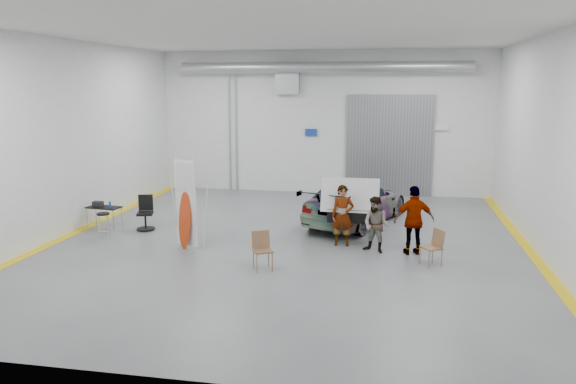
% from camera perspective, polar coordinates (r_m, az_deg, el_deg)
% --- Properties ---
extents(ground, '(16.00, 16.00, 0.00)m').
position_cam_1_polar(ground, '(16.68, 0.01, -5.20)').
color(ground, '#5C5F64').
rests_on(ground, ground).
extents(room_shell, '(14.02, 16.18, 6.01)m').
position_cam_1_polar(room_shell, '(18.18, 2.07, 9.17)').
color(room_shell, silver).
rests_on(room_shell, ground).
extents(sedan_car, '(3.70, 5.45, 1.46)m').
position_cam_1_polar(sedan_car, '(19.07, 6.90, -0.95)').
color(sedan_car, silver).
rests_on(sedan_car, ground).
extents(person_a, '(0.66, 0.45, 1.79)m').
position_cam_1_polar(person_a, '(16.30, 5.57, -2.39)').
color(person_a, '#825D47').
rests_on(person_a, ground).
extents(person_b, '(0.95, 0.86, 1.58)m').
position_cam_1_polar(person_b, '(15.80, 8.93, -3.30)').
color(person_b, slate).
rests_on(person_b, ground).
extents(person_c, '(1.20, 0.73, 1.92)m').
position_cam_1_polar(person_c, '(15.76, 12.70, -2.82)').
color(person_c, '#985132').
rests_on(person_c, ground).
extents(surfboard_display, '(0.72, 0.41, 2.70)m').
position_cam_1_polar(surfboard_display, '(16.07, -10.14, -1.97)').
color(surfboard_display, white).
rests_on(surfboard_display, ground).
extents(folding_chair_near, '(0.61, 0.65, 0.97)m').
position_cam_1_polar(folding_chair_near, '(14.31, -2.57, -6.71)').
color(folding_chair_near, brown).
rests_on(folding_chair_near, ground).
extents(folding_chair_far, '(0.61, 0.73, 0.95)m').
position_cam_1_polar(folding_chair_far, '(15.04, 14.31, -6.18)').
color(folding_chair_far, brown).
rests_on(folding_chair_far, ground).
extents(shop_stool, '(0.40, 0.40, 0.78)m').
position_cam_1_polar(shop_stool, '(18.03, -18.20, -3.25)').
color(shop_stool, black).
rests_on(shop_stool, ground).
extents(work_table, '(1.16, 0.69, 0.90)m').
position_cam_1_polar(work_table, '(19.29, -18.34, -1.43)').
color(work_table, '#9A9DA2').
rests_on(work_table, ground).
extents(office_chair, '(0.60, 0.62, 1.10)m').
position_cam_1_polar(office_chair, '(18.65, -14.21, -2.27)').
color(office_chair, black).
rests_on(office_chair, ground).
extents(trunk_lid, '(1.71, 1.04, 0.04)m').
position_cam_1_polar(trunk_lid, '(16.70, 6.42, -0.01)').
color(trunk_lid, silver).
rests_on(trunk_lid, sedan_car).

